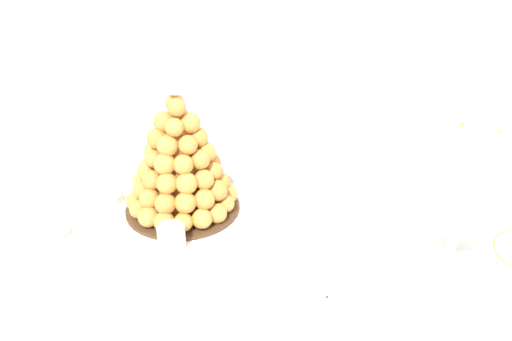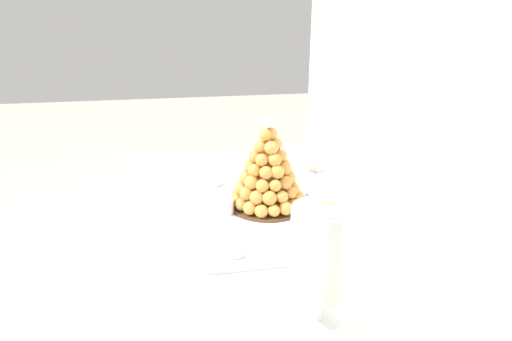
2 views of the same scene
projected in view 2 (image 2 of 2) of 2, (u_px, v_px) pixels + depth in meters
name	position (u px, v px, depth m)	size (l,w,h in m)	color
buffet_table	(271.00, 255.00, 1.37)	(1.55, 0.92, 0.79)	brown
serving_tray	(257.00, 211.00, 1.43)	(0.65, 0.39, 0.02)	white
croquembouche	(268.00, 173.00, 1.42)	(0.25, 0.25, 0.30)	#4C331E
dessert_cup_left	(215.00, 178.00, 1.63)	(0.05, 0.05, 0.06)	silver
dessert_cup_mid_left	(225.00, 207.00, 1.40)	(0.06, 0.06, 0.05)	silver
dessert_cup_centre	(235.00, 245.00, 1.17)	(0.06, 0.06, 0.06)	silver
creme_brulee_ramekin	(254.00, 181.00, 1.63)	(0.10, 0.10, 0.02)	white
macaron_goblet	(322.00, 252.00, 0.88)	(0.13, 0.13, 0.27)	white
wine_glass	(316.00, 163.00, 1.54)	(0.08, 0.08, 0.16)	silver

